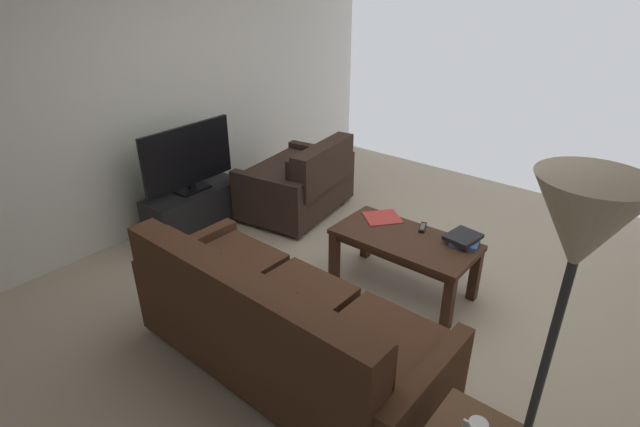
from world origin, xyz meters
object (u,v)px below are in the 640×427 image
at_px(floor_lamp, 570,274).
at_px(coffee_table, 404,246).
at_px(tv_stand, 195,210).
at_px(loveseat_near, 300,182).
at_px(tv_remote, 423,227).
at_px(flat_tv, 188,158).
at_px(loose_magazine, 382,217).
at_px(sofa_main, 278,326).
at_px(book_stack, 464,239).

bearing_deg(floor_lamp, coffee_table, -49.79).
height_order(coffee_table, tv_stand, coffee_table).
xyz_separation_m(loveseat_near, tv_remote, (-1.58, 0.33, 0.14)).
bearing_deg(flat_tv, coffee_table, -169.45).
relative_size(coffee_table, tv_stand, 1.11).
relative_size(flat_tv, loose_magazine, 3.51).
relative_size(sofa_main, loose_magazine, 7.29).
height_order(coffee_table, book_stack, book_stack).
relative_size(floor_lamp, book_stack, 6.59).
bearing_deg(coffee_table, tv_stand, 10.57).
distance_m(tv_stand, book_stack, 2.58).
bearing_deg(loose_magazine, book_stack, 42.45).
height_order(loveseat_near, book_stack, loveseat_near).
height_order(loveseat_near, flat_tv, flat_tv).
distance_m(floor_lamp, flat_tv, 3.78).
bearing_deg(book_stack, tv_stand, 13.55).
distance_m(coffee_table, floor_lamp, 2.42).
bearing_deg(floor_lamp, tv_remote, -53.94).
xyz_separation_m(floor_lamp, book_stack, (0.99, -1.83, -1.05)).
relative_size(flat_tv, tv_remote, 5.97).
bearing_deg(floor_lamp, book_stack, -61.64).
xyz_separation_m(sofa_main, tv_stand, (1.98, -0.90, -0.16)).
height_order(loveseat_near, floor_lamp, floor_lamp).
bearing_deg(tv_remote, floor_lamp, 126.06).
bearing_deg(tv_remote, book_stack, 179.65).
bearing_deg(loose_magazine, floor_lamp, -7.75).
relative_size(sofa_main, coffee_table, 1.87).
bearing_deg(loveseat_near, book_stack, 170.32).
height_order(loveseat_near, tv_stand, loveseat_near).
xyz_separation_m(coffee_table, flat_tv, (2.11, 0.39, 0.35)).
bearing_deg(loose_magazine, loveseat_near, -157.80).
distance_m(book_stack, tv_remote, 0.35).
xyz_separation_m(loveseat_near, coffee_table, (-1.54, 0.54, 0.06)).
xyz_separation_m(loveseat_near, flat_tv, (0.57, 0.93, 0.41)).
height_order(flat_tv, book_stack, flat_tv).
distance_m(floor_lamp, loose_magazine, 2.69).
bearing_deg(tv_stand, sofa_main, 155.68).
height_order(floor_lamp, flat_tv, floor_lamp).
bearing_deg(book_stack, coffee_table, 28.28).
distance_m(sofa_main, floor_lamp, 1.94).
distance_m(sofa_main, coffee_table, 1.30).
height_order(book_stack, tv_remote, book_stack).
distance_m(flat_tv, book_stack, 2.57).
xyz_separation_m(tv_stand, loose_magazine, (-1.80, -0.56, 0.27)).
bearing_deg(book_stack, loose_magazine, 3.47).
distance_m(loveseat_near, book_stack, 1.96).
bearing_deg(sofa_main, tv_remote, -96.17).
bearing_deg(flat_tv, loveseat_near, -121.35).
distance_m(coffee_table, loose_magazine, 0.36).
xyz_separation_m(tv_stand, book_stack, (-2.49, -0.60, 0.30)).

